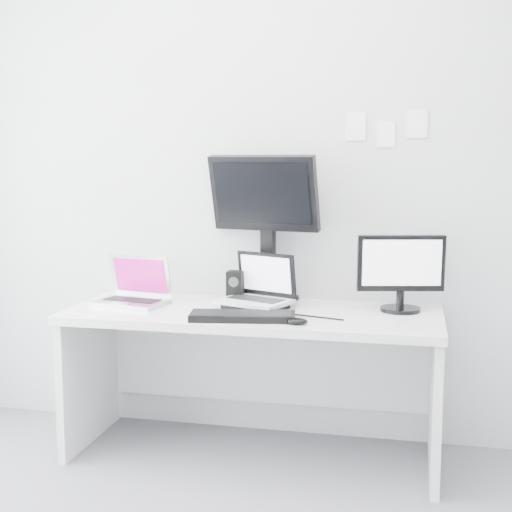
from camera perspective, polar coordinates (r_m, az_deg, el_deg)
name	(u,v)px	position (r m, az deg, el deg)	size (l,w,h in m)	color
back_wall	(268,180)	(3.75, 0.94, 6.05)	(3.60, 3.60, 0.00)	#B6B8BA
desk	(253,384)	(3.57, -0.25, -10.10)	(1.80, 0.70, 0.73)	white
macbook	(130,280)	(3.65, -9.95, -1.85)	(0.34, 0.26, 0.26)	#B3B2B8
speaker	(236,287)	(3.66, -1.63, -2.47)	(0.08, 0.08, 0.16)	black
dell_laptop	(254,281)	(3.50, -0.15, -1.99)	(0.33, 0.26, 0.28)	silver
rear_monitor	(265,227)	(3.66, 0.75, 2.34)	(0.57, 0.20, 0.77)	black
samsung_monitor	(401,272)	(3.50, 11.45, -1.25)	(0.42, 0.19, 0.38)	black
keyboard	(243,316)	(3.28, -1.07, -4.80)	(0.48, 0.17, 0.03)	black
mouse	(297,321)	(3.19, 3.29, -5.18)	(0.10, 0.06, 0.03)	black
wall_note_0	(356,126)	(3.68, 7.92, 10.16)	(0.10, 0.00, 0.14)	white
wall_note_1	(386,134)	(3.67, 10.27, 9.49)	(0.09, 0.00, 0.13)	white
wall_note_2	(417,124)	(3.67, 12.67, 10.21)	(0.10, 0.00, 0.14)	white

